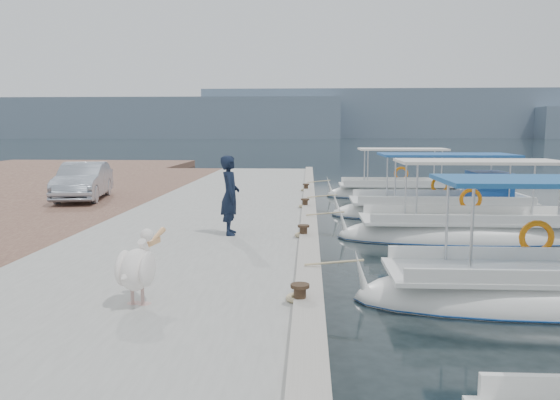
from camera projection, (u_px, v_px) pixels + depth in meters
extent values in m
plane|color=black|center=(319.00, 276.00, 11.52)|extent=(400.00, 400.00, 0.00)
cube|color=gray|center=(218.00, 223.00, 16.60)|extent=(6.00, 40.00, 0.50)
cube|color=#9D978B|center=(309.00, 214.00, 16.41)|extent=(0.44, 40.00, 0.12)
cube|color=brown|center=(57.00, 221.00, 16.86)|extent=(4.00, 40.00, 0.50)
cube|color=slate|center=(148.00, 119.00, 201.97)|extent=(140.00, 40.00, 14.00)
cube|color=slate|center=(411.00, 115.00, 216.24)|extent=(160.00, 40.00, 18.00)
ellipsoid|color=white|center=(540.00, 301.00, 9.68)|extent=(6.56, 2.13, 1.30)
ellipsoid|color=navy|center=(539.00, 302.00, 9.69)|extent=(6.59, 2.17, 0.22)
cube|color=white|center=(541.00, 273.00, 9.62)|extent=(5.38, 1.83, 0.08)
cube|color=#1D5492|center=(557.00, 181.00, 9.40)|extent=(3.94, 1.96, 0.08)
cylinder|color=silver|center=(472.00, 237.00, 8.81)|extent=(0.05, 0.05, 1.60)
torus|color=orange|center=(537.00, 237.00, 10.55)|extent=(0.68, 0.12, 0.68)
ellipsoid|color=white|center=(469.00, 237.00, 15.40)|extent=(7.42, 2.22, 1.30)
ellipsoid|color=navy|center=(469.00, 238.00, 15.40)|extent=(7.46, 2.26, 0.22)
cube|color=white|center=(470.00, 220.00, 15.34)|extent=(6.09, 1.91, 0.08)
cube|color=silver|center=(480.00, 162.00, 15.12)|extent=(4.45, 2.04, 0.08)
cylinder|color=silver|center=(417.00, 195.00, 14.50)|extent=(0.05, 0.05, 1.60)
torus|color=orange|center=(471.00, 199.00, 16.31)|extent=(0.68, 0.12, 0.68)
ellipsoid|color=white|center=(438.00, 215.00, 19.48)|extent=(7.61, 2.54, 1.30)
ellipsoid|color=navy|center=(438.00, 215.00, 19.48)|extent=(7.65, 2.59, 0.22)
cube|color=white|center=(439.00, 201.00, 19.41)|extent=(6.24, 2.18, 0.08)
cube|color=#1E5199|center=(446.00, 155.00, 19.19)|extent=(4.56, 2.34, 0.08)
cylinder|color=silver|center=(395.00, 181.00, 18.46)|extent=(0.05, 0.05, 1.60)
torus|color=orange|center=(440.00, 185.00, 20.54)|extent=(0.68, 0.12, 0.68)
cube|color=navy|center=(489.00, 186.00, 19.25)|extent=(1.20, 1.78, 1.00)
ellipsoid|color=white|center=(397.00, 196.00, 25.11)|extent=(6.50, 1.97, 1.30)
ellipsoid|color=navy|center=(397.00, 196.00, 25.11)|extent=(6.54, 2.01, 0.22)
cube|color=white|center=(398.00, 185.00, 25.05)|extent=(5.33, 1.69, 0.08)
cube|color=white|center=(402.00, 149.00, 24.83)|extent=(3.90, 1.81, 0.08)
cylinder|color=silver|center=(368.00, 169.00, 24.29)|extent=(0.05, 0.05, 1.60)
torus|color=orange|center=(401.00, 174.00, 25.90)|extent=(0.68, 0.12, 0.68)
cylinder|color=black|center=(300.00, 296.00, 7.99)|extent=(0.18, 0.18, 0.30)
cylinder|color=black|center=(300.00, 286.00, 7.97)|extent=(0.28, 0.28, 0.05)
cylinder|color=black|center=(303.00, 232.00, 12.94)|extent=(0.18, 0.18, 0.30)
cylinder|color=black|center=(304.00, 226.00, 12.92)|extent=(0.28, 0.28, 0.05)
cylinder|color=black|center=(305.00, 204.00, 17.89)|extent=(0.18, 0.18, 0.30)
cylinder|color=black|center=(305.00, 199.00, 17.88)|extent=(0.28, 0.28, 0.05)
cylinder|color=black|center=(306.00, 188.00, 22.85)|extent=(0.18, 0.18, 0.30)
cylinder|color=black|center=(306.00, 184.00, 22.83)|extent=(0.28, 0.28, 0.05)
cylinder|color=tan|center=(132.00, 293.00, 8.07)|extent=(0.05, 0.05, 0.33)
cylinder|color=tan|center=(143.00, 294.00, 8.03)|extent=(0.05, 0.05, 0.33)
ellipsoid|color=white|center=(137.00, 270.00, 8.00)|extent=(0.58, 0.84, 0.61)
cylinder|color=white|center=(145.00, 248.00, 8.24)|extent=(0.17, 0.30, 0.32)
sphere|color=white|center=(147.00, 235.00, 8.31)|extent=(0.20, 0.20, 0.20)
cone|color=#EAA566|center=(156.00, 237.00, 8.62)|extent=(0.19, 0.60, 0.24)
imported|color=black|center=(230.00, 195.00, 13.35)|extent=(0.56, 0.77, 1.95)
imported|color=#A2ACBA|center=(83.00, 181.00, 20.11)|extent=(2.18, 4.35, 1.37)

